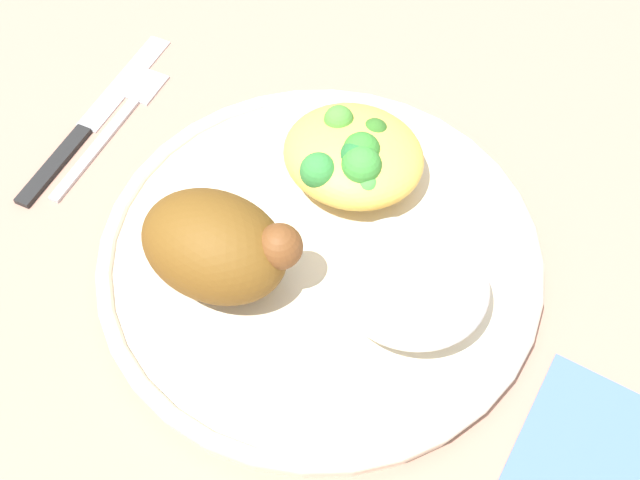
% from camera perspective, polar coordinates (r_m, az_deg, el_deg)
% --- Properties ---
extents(ground_plane, '(2.00, 2.00, 0.00)m').
position_cam_1_polar(ground_plane, '(0.53, 0.00, -1.87)').
color(ground_plane, '#9F7360').
extents(plate, '(0.30, 0.30, 0.02)m').
position_cam_1_polar(plate, '(0.52, 0.00, -1.23)').
color(plate, beige).
rests_on(plate, ground_plane).
extents(roasted_chicken, '(0.10, 0.07, 0.06)m').
position_cam_1_polar(roasted_chicken, '(0.48, -7.56, -0.45)').
color(roasted_chicken, brown).
rests_on(roasted_chicken, plate).
extents(rice_pile, '(0.10, 0.09, 0.05)m').
position_cam_1_polar(rice_pile, '(0.47, 6.69, -3.07)').
color(rice_pile, white).
rests_on(rice_pile, plate).
extents(mac_cheese_with_broccoli, '(0.10, 0.09, 0.05)m').
position_cam_1_polar(mac_cheese_with_broccoli, '(0.53, 2.44, 6.23)').
color(mac_cheese_with_broccoli, '#EBB64A').
rests_on(mac_cheese_with_broccoli, plate).
extents(fork, '(0.02, 0.14, 0.01)m').
position_cam_1_polar(fork, '(0.62, -14.86, 8.29)').
color(fork, '#B2B2B7').
rests_on(fork, ground_plane).
extents(knife, '(0.02, 0.19, 0.01)m').
position_cam_1_polar(knife, '(0.62, -16.99, 7.87)').
color(knife, black).
rests_on(knife, ground_plane).
extents(napkin, '(0.09, 0.12, 0.00)m').
position_cam_1_polar(napkin, '(0.49, 19.25, -15.24)').
color(napkin, '#47669E').
rests_on(napkin, ground_plane).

